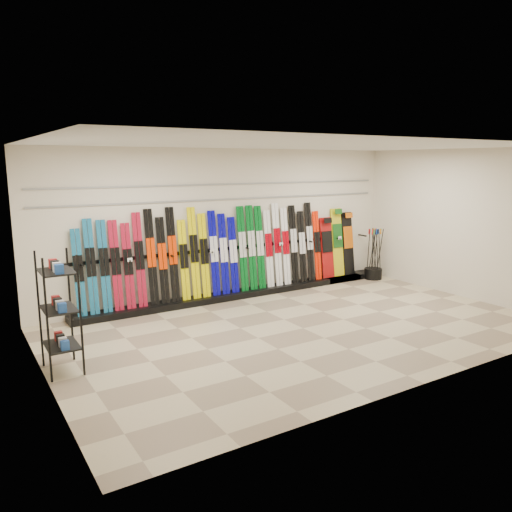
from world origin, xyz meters
TOP-DOWN VIEW (x-y plane):
  - floor at (0.00, 0.00)m, footprint 8.00×8.00m
  - back_wall at (0.00, 2.50)m, footprint 8.00×0.00m
  - left_wall at (-4.00, 0.00)m, footprint 0.00×5.00m
  - right_wall at (4.00, 0.00)m, footprint 0.00×5.00m
  - ceiling at (0.00, 0.00)m, footprint 8.00×8.00m
  - ski_rack_base at (0.22, 2.28)m, footprint 8.00×0.40m
  - skis at (-0.44, 2.34)m, footprint 5.37×0.25m
  - snowboards at (2.77, 2.35)m, footprint 0.96×0.24m
  - accessory_rack at (-3.75, 0.33)m, footprint 0.40×0.60m
  - pole_bin at (3.60, 2.00)m, footprint 0.42×0.42m
  - ski_poles at (3.59, 1.96)m, footprint 0.36×0.23m
  - slatwall_rail_0 at (0.00, 2.48)m, footprint 7.60×0.02m
  - slatwall_rail_1 at (0.00, 2.48)m, footprint 7.60×0.02m

SIDE VIEW (x-z plane):
  - floor at x=0.00m, z-range 0.00..0.00m
  - ski_rack_base at x=0.22m, z-range 0.00..0.12m
  - pole_bin at x=3.60m, z-range 0.00..0.25m
  - ski_poles at x=3.59m, z-range 0.02..1.20m
  - accessory_rack at x=-3.75m, z-range 0.00..1.59m
  - snowboards at x=2.77m, z-range 0.07..1.63m
  - skis at x=-0.44m, z-range 0.05..1.84m
  - back_wall at x=0.00m, z-range -2.50..5.50m
  - left_wall at x=-4.00m, z-range -1.00..4.00m
  - right_wall at x=4.00m, z-range -1.00..4.00m
  - slatwall_rail_0 at x=0.00m, z-range 1.98..2.02m
  - slatwall_rail_1 at x=0.00m, z-range 2.28..2.31m
  - ceiling at x=0.00m, z-range 3.00..3.00m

